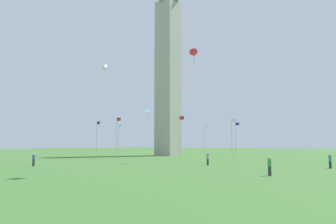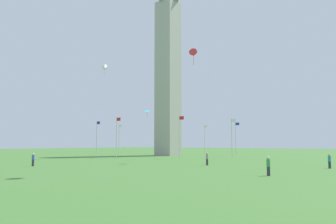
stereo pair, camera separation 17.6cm
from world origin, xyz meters
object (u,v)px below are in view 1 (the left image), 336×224
Objects in this scene: flagpole_n at (232,136)px; kite_cyan_diamond at (147,111)px; obelisk_monument at (168,67)px; person_gray_shirt at (208,159)px; flagpole_e at (205,138)px; person_blue_shirt at (34,160)px; kite_red_delta at (194,54)px; flagpole_ne at (236,137)px; flagpole_nw at (180,135)px; flagpole_w at (117,135)px; flagpole_se at (161,138)px; flagpole_s at (119,138)px; flagpole_sw at (97,137)px; person_green_shirt at (270,166)px; person_teal_shirt at (330,161)px; kite_white_delta at (105,68)px.

kite_cyan_diamond is at bearing -147.47° from flagpole_n.
obelisk_monument reaches higher than person_gray_shirt.
flagpole_e is 4.96× the size of person_blue_shirt.
flagpole_ne is at bearing 104.28° from kite_red_delta.
flagpole_nw is 4.71× the size of person_gray_shirt.
kite_cyan_diamond is (1.70, 7.18, 5.28)m from flagpole_w.
kite_cyan_diamond is at bearing -21.33° from person_blue_shirt.
obelisk_monument is 23.91m from flagpole_se.
person_gray_shirt is (42.41, -24.75, -3.60)m from flagpole_s.
flagpole_ne is at bearing -35.99° from person_gray_shirt.
flagpole_e is 31.11m from flagpole_sw.
kite_red_delta is at bearing -12.47° from flagpole_sw.
flagpole_e is 1.00× the size of flagpole_se.
person_green_shirt reaches higher than person_teal_shirt.
person_teal_shirt is (56.43, -20.97, -3.62)m from flagpole_s.
person_green_shirt reaches higher than person_blue_shirt.
flagpole_n is 4.71× the size of person_gray_shirt.
flagpole_e is at bearing 87.62° from kite_white_delta.
flagpole_e reaches higher than person_green_shirt.
flagpole_sw is at bearing -67.50° from flagpole_s.
flagpole_s is 47.66m from person_blue_shirt.
flagpole_ne is 33.67m from flagpole_sw.
kite_white_delta is at bearing -152.10° from flagpole_nw.
kite_cyan_diamond is (1.76, -9.65, -11.74)m from obelisk_monument.
flagpole_w is 27.01m from person_gray_shirt.
flagpole_n reaches higher than person_blue_shirt.
flagpole_nw is at bearing -12.43° from kite_cyan_diamond.
obelisk_monument is 23.97m from flagpole_ne.
kite_cyan_diamond is (-15.14, -9.65, 5.28)m from flagpole_n.
person_gray_shirt is (37.48, -12.85, -3.60)m from flagpole_sw.
flagpole_s is at bearing -21.62° from person_teal_shirt.
kite_white_delta reaches higher than person_teal_shirt.
flagpole_e is 12.88m from flagpole_se.
person_green_shirt is 1.05× the size of kite_cyan_diamond.
person_gray_shirt is (13.67, -36.66, -3.60)m from flagpole_ne.
flagpole_e is at bearing 89.80° from obelisk_monument.
kite_red_delta reaches higher than person_gray_shirt.
flagpole_w is 4.71× the size of person_gray_shirt.
kite_white_delta reaches higher than flagpole_sw.
person_gray_shirt is at bearing -58.41° from flagpole_e.
flagpole_sw is 39.78m from person_gray_shirt.
person_green_shirt is at bearing 78.19° from person_teal_shirt.
obelisk_monument is 49.38m from person_teal_shirt.
flagpole_n reaches higher than person_teal_shirt.
person_gray_shirt is 14.52m from person_teal_shirt.
kite_white_delta is at bearing -108.85° from kite_cyan_diamond.
kite_cyan_diamond is at bearing -27.51° from flagpole_s.
person_gray_shirt reaches higher than person_green_shirt.
obelisk_monument is 16.17× the size of kite_red_delta.
person_green_shirt is 0.64× the size of kite_red_delta.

